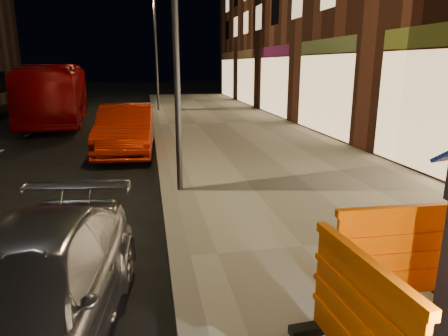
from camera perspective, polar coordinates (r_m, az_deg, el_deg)
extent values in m
plane|color=black|center=(5.64, -6.29, -13.86)|extent=(120.00, 120.00, 0.00)
cube|color=gray|center=(6.51, 21.50, -10.06)|extent=(6.00, 60.00, 0.15)
cube|color=slate|center=(5.60, -6.31, -13.19)|extent=(0.30, 60.00, 0.15)
cube|color=#FF6400|center=(4.71, 23.39, -11.43)|extent=(1.45, 0.63, 1.12)
cube|color=#FF6400|center=(3.55, 18.79, -19.98)|extent=(0.68, 1.47, 1.12)
imported|color=#9E1702|center=(12.83, -13.56, 2.16)|extent=(1.74, 4.54, 1.48)
imported|color=#910305|center=(20.70, -22.46, 6.10)|extent=(3.16, 9.75, 2.67)
cylinder|color=#3F3F44|center=(7.98, -6.90, 17.91)|extent=(0.12, 0.12, 6.00)
cylinder|color=#3F3F44|center=(22.96, -9.65, 15.61)|extent=(0.12, 0.12, 6.00)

